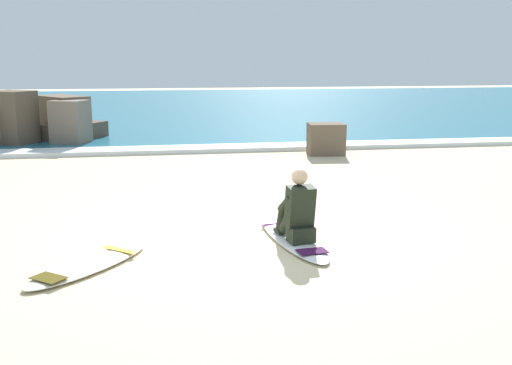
# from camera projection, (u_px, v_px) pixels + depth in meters

# --- Properties ---
(ground_plane) EXTENTS (80.00, 80.00, 0.00)m
(ground_plane) POSITION_uv_depth(u_px,v_px,m) (245.00, 234.00, 8.37)
(ground_plane) COLOR beige
(sea) EXTENTS (80.00, 28.00, 0.10)m
(sea) POSITION_uv_depth(u_px,v_px,m) (179.00, 107.00, 28.95)
(sea) COLOR teal
(sea) RESTS_ON ground
(breaking_foam) EXTENTS (80.00, 0.90, 0.11)m
(breaking_foam) POSITION_uv_depth(u_px,v_px,m) (201.00, 149.00, 15.73)
(breaking_foam) COLOR white
(breaking_foam) RESTS_ON ground
(surfboard_main) EXTENTS (0.78, 2.31, 0.08)m
(surfboard_main) POSITION_uv_depth(u_px,v_px,m) (292.00, 237.00, 8.08)
(surfboard_main) COLOR white
(surfboard_main) RESTS_ON ground
(surfer_seated) EXTENTS (0.44, 0.74, 0.95)m
(surfer_seated) POSITION_uv_depth(u_px,v_px,m) (298.00, 212.00, 7.81)
(surfer_seated) COLOR black
(surfer_seated) RESTS_ON surfboard_main
(surfboard_spare_near) EXTENTS (1.58, 1.76, 0.08)m
(surfboard_spare_near) POSITION_uv_depth(u_px,v_px,m) (89.00, 265.00, 7.01)
(surfboard_spare_near) COLOR #EFE5C6
(surfboard_spare_near) RESTS_ON ground
(rock_outcrop_distant) EXTENTS (4.08, 2.49, 1.51)m
(rock_outcrop_distant) POSITION_uv_depth(u_px,v_px,m) (37.00, 124.00, 16.84)
(rock_outcrop_distant) COLOR brown
(rock_outcrop_distant) RESTS_ON ground
(shoreline_rock) EXTENTS (0.95, 0.79, 0.78)m
(shoreline_rock) POSITION_uv_depth(u_px,v_px,m) (326.00, 139.00, 15.10)
(shoreline_rock) COLOR brown
(shoreline_rock) RESTS_ON ground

